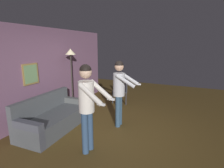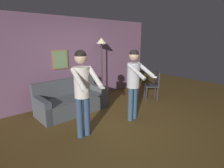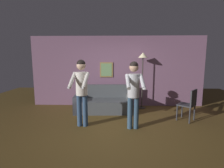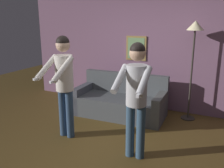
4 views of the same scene
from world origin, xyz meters
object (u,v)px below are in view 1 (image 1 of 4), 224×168
Objects in this scene: couch at (53,119)px; dining_chair_distant at (121,90)px; torchiere_lamp at (71,59)px; person_standing_right at (120,87)px; person_standing_left at (87,100)px.

dining_chair_distant is (2.53, -0.86, 0.25)m from couch.
torchiere_lamp reaches higher than person_standing_right.
person_standing_right is at bearing -58.76° from couch.
person_standing_right reaches higher than dining_chair_distant.
torchiere_lamp is at bearing 17.01° from couch.
dining_chair_distant reaches higher than couch.
person_standing_left is at bearing -170.91° from dining_chair_distant.
torchiere_lamp reaches higher than couch.
torchiere_lamp is 2.59m from person_standing_left.
couch is 1.87m from person_standing_right.
person_standing_left is (-0.45, -1.34, 0.80)m from couch.
couch is at bearing 71.21° from person_standing_left.
person_standing_right reaches higher than couch.
person_standing_right is at bearing -160.13° from dining_chair_distant.
person_standing_left is at bearing -136.01° from torchiere_lamp.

